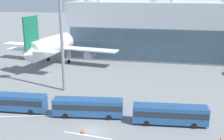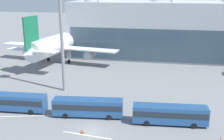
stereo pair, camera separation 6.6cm
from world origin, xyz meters
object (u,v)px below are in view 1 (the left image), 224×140
at_px(shuttle_bus_0, 13,101).
at_px(shuttle_bus_2, 170,113).
at_px(floodlight_mast, 60,10).
at_px(traffic_cone_0, 221,139).
at_px(shuttle_bus_1, 88,106).
at_px(traffic_cone_1, 82,131).
at_px(airliner_at_gate_near, 59,43).

distance_m(shuttle_bus_0, shuttle_bus_2, 28.63).
relative_size(shuttle_bus_0, floodlight_mast, 0.40).
distance_m(shuttle_bus_0, traffic_cone_0, 36.46).
distance_m(shuttle_bus_0, shuttle_bus_1, 14.32).
distance_m(shuttle_bus_1, floodlight_mast, 21.71).
bearing_deg(traffic_cone_0, shuttle_bus_2, 149.97).
distance_m(floodlight_mast, traffic_cone_1, 26.76).
height_order(airliner_at_gate_near, traffic_cone_1, airliner_at_gate_near).
distance_m(shuttle_bus_2, traffic_cone_1, 14.86).
xyz_separation_m(shuttle_bus_1, traffic_cone_1, (0.71, -6.04, -1.53)).
distance_m(airliner_at_gate_near, traffic_cone_1, 47.67).
bearing_deg(shuttle_bus_2, airliner_at_gate_near, 127.75).
relative_size(shuttle_bus_0, traffic_cone_1, 15.40).
relative_size(shuttle_bus_2, floodlight_mast, 0.41).
bearing_deg(traffic_cone_1, traffic_cone_0, 3.84).
xyz_separation_m(floodlight_mast, traffic_cone_1, (9.62, -18.00, -17.31)).
bearing_deg(shuttle_bus_1, airliner_at_gate_near, 111.34).
height_order(airliner_at_gate_near, shuttle_bus_2, airliner_at_gate_near).
height_order(shuttle_bus_0, floodlight_mast, floodlight_mast).
height_order(traffic_cone_0, traffic_cone_1, traffic_cone_1).
xyz_separation_m(airliner_at_gate_near, shuttle_bus_2, (33.75, -37.08, -3.83)).
bearing_deg(shuttle_bus_1, shuttle_bus_2, -7.49).
bearing_deg(traffic_cone_1, shuttle_bus_0, 159.31).
distance_m(airliner_at_gate_near, floodlight_mast, 29.52).
distance_m(shuttle_bus_2, floodlight_mast, 30.62).
height_order(shuttle_bus_0, traffic_cone_0, shuttle_bus_0).
distance_m(airliner_at_gate_near, shuttle_bus_2, 50.29).
xyz_separation_m(shuttle_bus_1, traffic_cone_0, (21.86, -4.62, -1.56)).
bearing_deg(airliner_at_gate_near, shuttle_bus_0, -163.10).
bearing_deg(airliner_at_gate_near, floodlight_mast, -148.00).
relative_size(airliner_at_gate_near, traffic_cone_1, 47.51).
bearing_deg(floodlight_mast, traffic_cone_1, -61.87).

